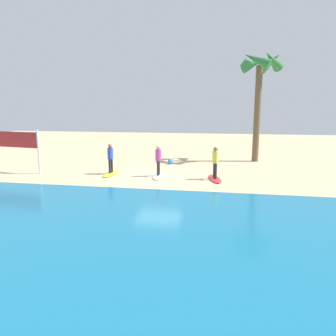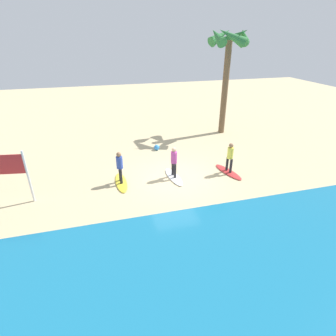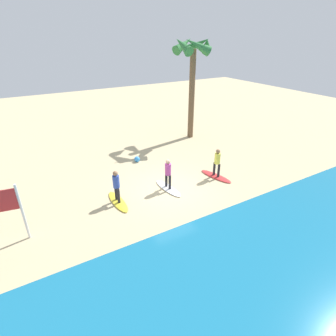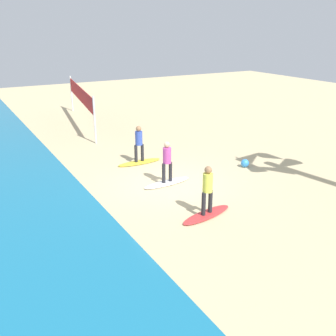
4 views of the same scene
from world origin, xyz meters
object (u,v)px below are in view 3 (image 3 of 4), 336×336
at_px(surfboard_white, 168,188).
at_px(beach_ball, 137,159).
at_px(surfboard_red, 216,176).
at_px(surfer_red, 217,161).
at_px(surfer_white, 168,172).
at_px(palm_tree, 193,57).
at_px(surfer_yellow, 116,184).
at_px(surfboard_yellow, 118,202).

bearing_deg(surfboard_white, beach_ball, 174.81).
xyz_separation_m(surfboard_red, surfer_red, (0.00, -0.00, 0.99)).
distance_m(surfboard_red, surfboard_white, 3.08).
bearing_deg(surfer_red, surfer_white, -4.49).
bearing_deg(surfboard_red, surfer_red, 167.52).
bearing_deg(palm_tree, beach_ball, 21.21).
bearing_deg(surfboard_red, palm_tree, 145.62).
height_order(surfboard_red, surfer_red, surfer_red).
xyz_separation_m(surfer_yellow, beach_ball, (-2.77, -3.82, -0.86)).
height_order(surfer_red, surfer_white, same).
height_order(surfer_red, surfer_yellow, same).
xyz_separation_m(surfer_red, surfboard_yellow, (5.85, -0.37, -0.99)).
distance_m(surfboard_yellow, surfer_yellow, 0.99).
xyz_separation_m(surfer_red, beach_ball, (3.08, -4.19, -0.86)).
bearing_deg(surfer_red, surfboard_white, -4.49).
relative_size(surfboard_red, surfer_red, 1.28).
bearing_deg(surfer_red, surfboard_yellow, -3.57).
distance_m(surfboard_red, surfboard_yellow, 5.86).
bearing_deg(beach_ball, palm_tree, -158.79).
relative_size(surfer_red, surfer_white, 1.00).
distance_m(surfer_red, surfer_white, 3.08).
distance_m(surfer_white, surfboard_yellow, 2.95).
bearing_deg(surfboard_yellow, palm_tree, 124.54).
bearing_deg(beach_ball, surfer_white, 90.21).
height_order(surfboard_white, beach_ball, beach_ball).
bearing_deg(beach_ball, surfboard_white, 90.21).
distance_m(surfer_yellow, palm_tree, 11.45).
height_order(surfboard_white, surfboard_yellow, same).
xyz_separation_m(surfer_white, palm_tree, (-5.63, -6.14, 4.92)).
distance_m(surfer_red, surfboard_white, 3.23).
distance_m(surfboard_white, surfboard_yellow, 2.78).
xyz_separation_m(surfboard_yellow, surfer_yellow, (0.00, -0.00, 0.99)).
height_order(surfer_white, surfboard_yellow, surfer_white).
bearing_deg(surfer_white, surfboard_red, 175.51).
height_order(surfboard_red, surfboard_white, same).
height_order(surfboard_yellow, beach_ball, beach_ball).
relative_size(surfboard_white, palm_tree, 0.28).
xyz_separation_m(surfboard_red, surfer_white, (3.07, -0.24, 0.99)).
relative_size(surfboard_white, surfer_white, 1.28).
height_order(surfer_yellow, beach_ball, surfer_yellow).
xyz_separation_m(surfboard_white, beach_ball, (0.01, -3.95, 0.14)).
relative_size(surfer_white, surfer_yellow, 1.00).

